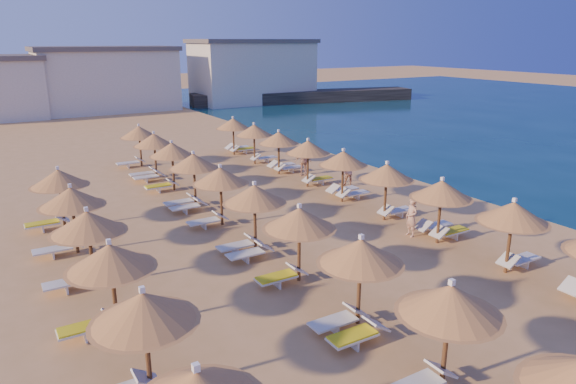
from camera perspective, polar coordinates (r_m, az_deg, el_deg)
ground at (r=20.94m, az=5.89°, el=-6.06°), size 220.00×220.00×0.00m
jetty at (r=69.51m, az=1.89°, el=10.56°), size 30.14×10.51×1.50m
hotel_blocks at (r=64.34m, az=-17.16°, el=12.01°), size 48.37×9.79×8.10m
parasol_row_east at (r=23.62m, az=10.90°, el=2.07°), size 2.52×35.20×2.80m
parasol_row_west at (r=19.92m, az=-3.74°, el=-0.38°), size 2.52×35.20×2.80m
parasol_row_inland at (r=16.59m, az=-20.35°, el=-4.96°), size 2.52×18.86×2.80m
loungers at (r=21.16m, az=1.13°, el=-4.73°), size 16.10×34.20×0.66m
beachgoer_b at (r=29.16m, az=6.73°, el=2.23°), size 0.96×1.04×1.73m
beachgoer_c at (r=31.52m, az=1.70°, el=3.41°), size 1.07×0.84×1.70m
beachgoer_a at (r=22.27m, az=13.56°, el=-2.74°), size 0.47×0.65×1.68m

